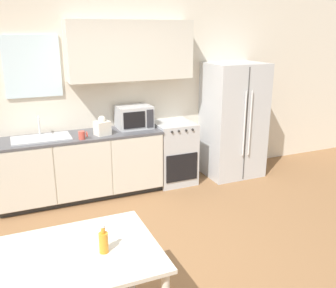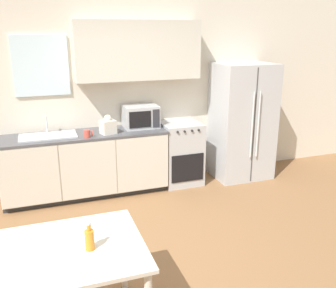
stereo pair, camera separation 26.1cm
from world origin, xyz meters
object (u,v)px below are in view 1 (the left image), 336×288
(oven_range, at_px, (174,153))
(microwave, at_px, (134,117))
(dining_table, at_px, (75,265))
(refrigerator, at_px, (233,120))
(drink_bottle, at_px, (104,241))
(coffee_mug, at_px, (82,135))

(oven_range, distance_m, microwave, 0.83)
(microwave, relative_size, dining_table, 0.41)
(microwave, distance_m, dining_table, 2.92)
(oven_range, xyz_separation_m, refrigerator, (0.99, -0.05, 0.42))
(oven_range, height_order, dining_table, oven_range)
(oven_range, distance_m, drink_bottle, 3.09)
(coffee_mug, xyz_separation_m, dining_table, (-0.51, -2.29, -0.30))
(refrigerator, xyz_separation_m, dining_table, (-2.86, -2.45, -0.24))
(refrigerator, xyz_separation_m, drink_bottle, (-2.67, -2.52, -0.06))
(refrigerator, distance_m, coffee_mug, 2.36)
(oven_range, bearing_deg, refrigerator, -3.13)
(dining_table, bearing_deg, refrigerator, 40.59)
(oven_range, xyz_separation_m, dining_table, (-1.88, -2.51, 0.18))
(coffee_mug, bearing_deg, microwave, 20.38)
(refrigerator, distance_m, microwave, 1.58)
(oven_range, relative_size, drink_bottle, 4.27)
(microwave, relative_size, drink_bottle, 2.21)
(coffee_mug, height_order, drink_bottle, coffee_mug)
(dining_table, relative_size, drink_bottle, 5.42)
(oven_range, distance_m, coffee_mug, 1.47)
(oven_range, relative_size, refrigerator, 0.53)
(oven_range, xyz_separation_m, microwave, (-0.58, 0.08, 0.58))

